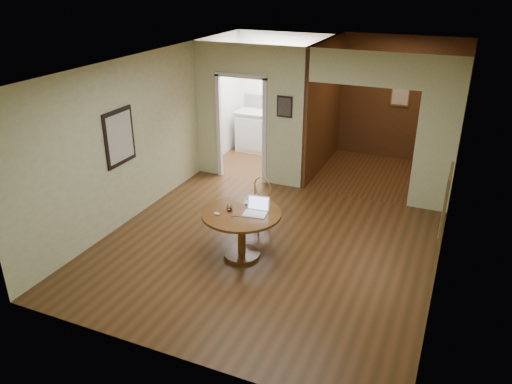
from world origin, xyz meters
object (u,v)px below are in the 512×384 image
at_px(dining_table, 241,224).
at_px(open_laptop, 257,209).
at_px(closed_laptop, 253,205).
at_px(chair, 259,202).

distance_m(dining_table, open_laptop, 0.34).
height_order(dining_table, closed_laptop, closed_laptop).
distance_m(open_laptop, closed_laptop, 0.23).
height_order(chair, closed_laptop, chair).
xyz_separation_m(dining_table, open_laptop, (0.21, 0.08, 0.25)).
xyz_separation_m(dining_table, closed_laptop, (0.07, 0.26, 0.20)).
xyz_separation_m(chair, closed_laptop, (0.16, -0.62, 0.24)).
distance_m(chair, closed_laptop, 0.68).
relative_size(dining_table, chair, 1.29).
bearing_deg(closed_laptop, dining_table, -100.81).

